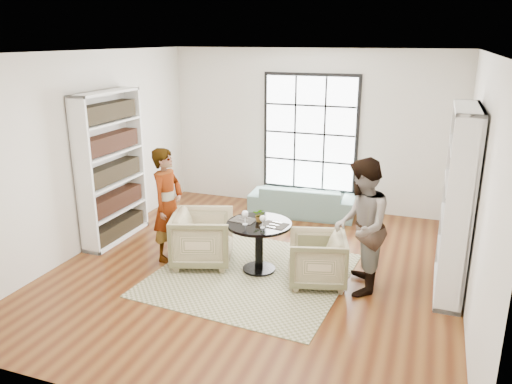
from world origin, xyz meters
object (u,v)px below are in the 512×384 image
at_px(person_left, 168,205).
at_px(wine_glass_right, 263,219).
at_px(flower_centerpiece, 260,215).
at_px(armchair_right, 317,259).
at_px(person_right, 361,227).
at_px(pedestal_table, 259,236).
at_px(sofa, 302,200).
at_px(wine_glass_left, 245,214).
at_px(armchair_left, 203,238).

xyz_separation_m(person_left, wine_glass_right, (1.51, -0.12, 0.01)).
bearing_deg(flower_centerpiece, armchair_right, -9.30).
distance_m(wine_glass_right, flower_centerpiece, 0.24).
bearing_deg(person_right, armchair_right, -97.47).
height_order(pedestal_table, sofa, pedestal_table).
distance_m(pedestal_table, sofa, 2.50).
xyz_separation_m(pedestal_table, flower_centerpiece, (-0.01, 0.05, 0.30)).
height_order(person_left, flower_centerpiece, person_left).
height_order(wine_glass_left, flower_centerpiece, wine_glass_left).
bearing_deg(sofa, pedestal_table, 86.65).
xyz_separation_m(pedestal_table, person_left, (-1.41, -0.04, 0.32)).
bearing_deg(person_left, person_right, -88.28).
xyz_separation_m(armchair_right, wine_glass_right, (-0.74, -0.07, 0.51)).
xyz_separation_m(armchair_left, flower_centerpiece, (0.85, 0.09, 0.43)).
relative_size(pedestal_table, wine_glass_left, 4.42).
bearing_deg(wine_glass_right, pedestal_table, 123.21).
distance_m(wine_glass_left, wine_glass_right, 0.27).
distance_m(sofa, armchair_right, 2.72).
bearing_deg(wine_glass_left, pedestal_table, 37.76).
xyz_separation_m(person_right, flower_centerpiece, (-1.41, 0.14, -0.06)).
distance_m(armchair_right, flower_centerpiece, 0.99).
height_order(pedestal_table, person_right, person_right).
relative_size(wine_glass_left, wine_glass_right, 1.14).
xyz_separation_m(pedestal_table, sofa, (-0.03, 2.49, -0.24)).
distance_m(wine_glass_left, flower_centerpiece, 0.24).
relative_size(sofa, armchair_left, 2.25).
distance_m(pedestal_table, person_left, 1.44).
xyz_separation_m(person_right, wine_glass_right, (-1.29, -0.07, -0.03)).
relative_size(armchair_left, person_right, 0.49).
distance_m(armchair_left, person_right, 2.31).
relative_size(sofa, wine_glass_right, 10.78).
bearing_deg(armchair_right, flower_centerpiece, -114.79).
relative_size(pedestal_table, armchair_right, 1.19).
distance_m(person_right, flower_centerpiece, 1.42).
bearing_deg(wine_glass_right, wine_glass_left, 171.89).
relative_size(armchair_left, flower_centerpiece, 4.33).
relative_size(wine_glass_right, flower_centerpiece, 0.90).
distance_m(pedestal_table, wine_glass_right, 0.38).
height_order(sofa, wine_glass_left, wine_glass_left).
xyz_separation_m(wine_glass_left, flower_centerpiece, (0.15, 0.18, -0.05)).
distance_m(pedestal_table, person_right, 1.45).
xyz_separation_m(sofa, person_left, (-1.38, -2.53, 0.56)).
bearing_deg(wine_glass_left, person_right, 1.32).
xyz_separation_m(sofa, wine_glass_right, (0.13, -2.65, 0.57)).
bearing_deg(flower_centerpiece, person_left, -176.29).
xyz_separation_m(pedestal_table, armchair_left, (-0.86, -0.04, -0.14)).
bearing_deg(person_left, armchair_left, -87.27).
bearing_deg(armchair_left, pedestal_table, -105.73).
relative_size(person_right, wine_glass_right, 9.86).
relative_size(armchair_right, person_right, 0.43).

